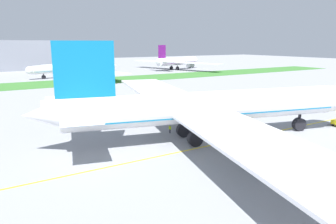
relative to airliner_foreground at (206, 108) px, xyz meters
name	(u,v)px	position (x,y,z in m)	size (l,w,h in m)	color
ground_plane	(232,140)	(4.02, -2.54, -5.70)	(600.00, 600.00, 0.00)	gray
apron_taxi_line	(234,140)	(4.02, -2.97, -5.69)	(280.00, 0.36, 0.01)	yellow
grass_median_strip	(77,82)	(4.02, 93.47, -5.65)	(320.00, 24.00, 0.10)	#38722D
airliner_foreground	(206,108)	(0.00, 0.00, 0.00)	(56.88, 93.06, 16.78)	white
ground_crew_wingwalker_port	(170,128)	(-3.10, 6.52, -4.75)	(0.36, 0.52, 1.56)	black
service_truck_baggage_loader	(51,103)	(-17.27, 40.79, -4.04)	(4.77, 3.21, 3.13)	white
parked_airliner_far_centre	(76,68)	(10.68, 116.95, -1.48)	(47.40, 78.21, 12.43)	white
parked_airliner_far_right	(177,61)	(75.42, 125.07, -0.53)	(40.68, 64.51, 15.24)	white
terminal_building	(5,55)	(-15.72, 175.07, 3.30)	(99.39, 20.00, 18.00)	gray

